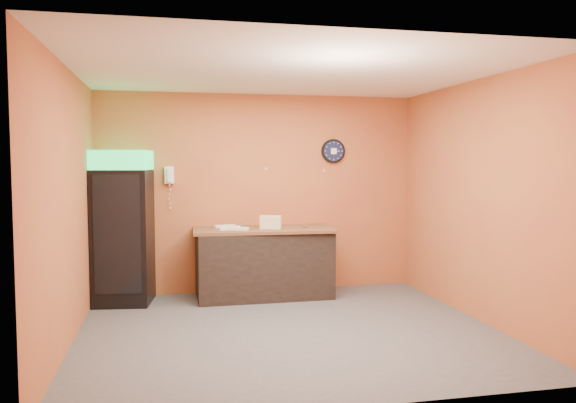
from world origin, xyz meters
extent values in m
plane|color=#47474C|center=(0.00, 0.00, 0.00)|extent=(4.50, 4.50, 0.00)
cube|color=#B06831|center=(0.00, 2.00, 1.40)|extent=(4.50, 0.02, 2.80)
cube|color=#B06831|center=(-2.25, 0.00, 1.40)|extent=(0.02, 4.00, 2.80)
cube|color=#B06831|center=(2.25, 0.00, 1.40)|extent=(0.02, 4.00, 2.80)
cube|color=white|center=(0.00, 0.00, 2.80)|extent=(4.50, 4.00, 0.02)
cube|color=black|center=(-1.85, 1.65, 0.87)|extent=(0.78, 0.78, 1.74)
cube|color=green|center=(-1.85, 1.65, 1.87)|extent=(0.78, 0.78, 0.25)
cube|color=black|center=(-1.80, 1.30, 0.95)|extent=(0.58, 0.10, 1.49)
cube|color=black|center=(-0.01, 1.60, 0.45)|extent=(1.82, 0.82, 0.91)
cylinder|color=black|center=(1.08, 1.98, 2.00)|extent=(0.35, 0.05, 0.35)
cylinder|color=#0F1433|center=(1.08, 1.95, 2.00)|extent=(0.30, 0.01, 0.30)
cube|color=white|center=(1.08, 1.94, 2.00)|extent=(0.08, 0.00, 0.08)
cube|color=white|center=(-1.25, 1.96, 1.67)|extent=(0.13, 0.07, 0.23)
cube|color=white|center=(-1.25, 1.91, 1.67)|extent=(0.05, 0.04, 0.19)
cube|color=brown|center=(-0.01, 1.60, 0.93)|extent=(1.93, 0.92, 0.04)
cube|color=beige|center=(0.07, 1.48, 0.98)|extent=(0.30, 0.19, 0.06)
cube|color=beige|center=(0.07, 1.48, 1.04)|extent=(0.30, 0.19, 0.06)
cube|color=beige|center=(0.07, 1.48, 1.10)|extent=(0.30, 0.19, 0.06)
cube|color=white|center=(-0.52, 1.52, 0.96)|extent=(0.27, 0.19, 0.04)
cube|color=white|center=(-0.37, 1.44, 0.96)|extent=(0.27, 0.19, 0.04)
cube|color=white|center=(-0.53, 1.71, 0.97)|extent=(0.31, 0.19, 0.04)
cylinder|color=silver|center=(-0.27, 1.78, 0.97)|extent=(0.06, 0.06, 0.06)
camera|label=1|loc=(-1.26, -5.90, 1.84)|focal=35.00mm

